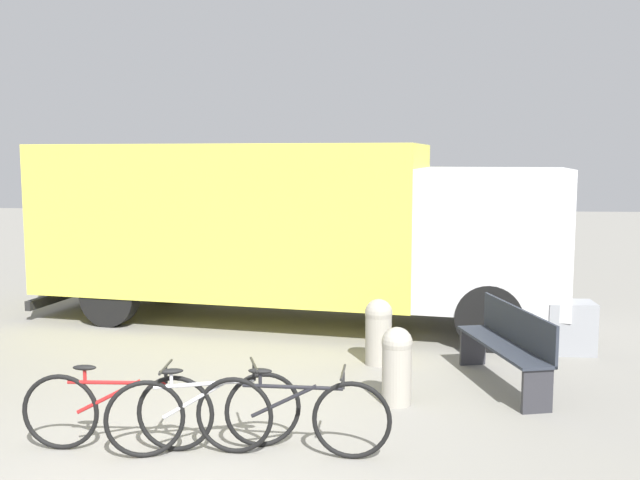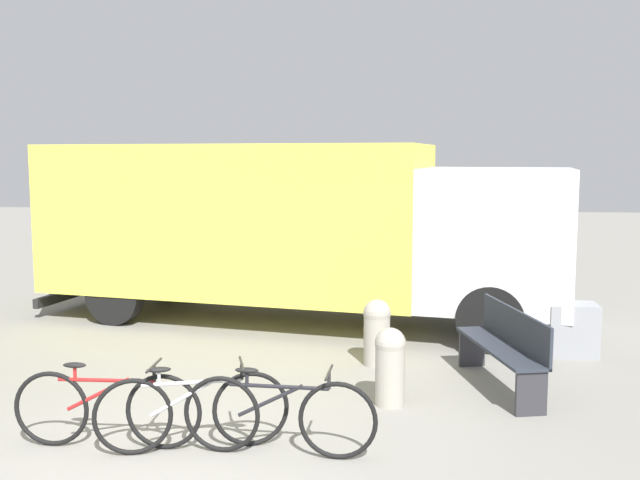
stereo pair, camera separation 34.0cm
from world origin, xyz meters
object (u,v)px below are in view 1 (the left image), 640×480
bicycle_far (292,415)px  bollard_far_bench (378,329)px  delivery_truck (286,224)px  bollard_near_bench (397,363)px  utility_box (569,327)px  park_bench (508,342)px  bicycle_middle (205,412)px  bicycle_near (117,410)px

bicycle_far → bollard_far_bench: 3.06m
delivery_truck → bollard_near_bench: (1.71, -3.87, -1.15)m
bollard_near_bench → bollard_far_bench: bearing=97.5°
bollard_near_bench → utility_box: 3.33m
park_bench → bollard_far_bench: size_ratio=2.23×
park_bench → bicycle_middle: 3.80m
park_bench → bicycle_far: park_bench is taller
delivery_truck → bicycle_near: 5.54m
park_bench → bollard_near_bench: (-1.33, -0.72, -0.06)m
bicycle_near → bicycle_far: same height
utility_box → bicycle_middle: bearing=-139.0°
bicycle_far → utility_box: bicycle_far is taller
delivery_truck → bollard_far_bench: bearing=-47.6°
bicycle_middle → bollard_far_bench: bollard_far_bench is taller
bicycle_middle → utility_box: size_ratio=2.40×
bicycle_far → utility_box: (3.43, 3.71, -0.02)m
bicycle_middle → bollard_far_bench: (1.60, 2.94, 0.09)m
bicycle_far → bicycle_middle: bearing=-179.7°
bicycle_near → utility_box: bicycle_near is taller
delivery_truck → bicycle_near: size_ratio=4.89×
bicycle_middle → bicycle_far: bearing=-19.1°
bicycle_middle → bollard_near_bench: (1.80, 1.44, 0.08)m
bicycle_near → bollard_near_bench: bearing=26.9°
utility_box → bicycle_near: bearing=-143.7°
bollard_far_bench → bollard_near_bench: bearing=-82.5°
bicycle_middle → bollard_near_bench: size_ratio=2.00×
delivery_truck → park_bench: 4.51m
bicycle_middle → bollard_near_bench: bearing=21.1°
bicycle_near → bollard_far_bench: size_ratio=2.07×
bicycle_near → utility_box: size_ratio=2.50×
bicycle_far → utility_box: bearing=49.2°
utility_box → bollard_far_bench: bearing=-164.0°
delivery_truck → park_bench: (3.05, -3.15, -1.09)m
delivery_truck → bicycle_middle: delivery_truck is taller
bicycle_middle → bicycle_far: 0.81m
delivery_truck → bollard_far_bench: (1.52, -2.37, -1.15)m
bollard_near_bench → bollard_far_bench: 1.51m
park_bench → bollard_far_bench: park_bench is taller
park_bench → bicycle_near: size_ratio=1.08×
park_bench → bicycle_middle: bearing=110.2°
bollard_far_bench → utility_box: size_ratio=1.20×
bicycle_near → utility_box: (5.05, 3.72, -0.02)m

